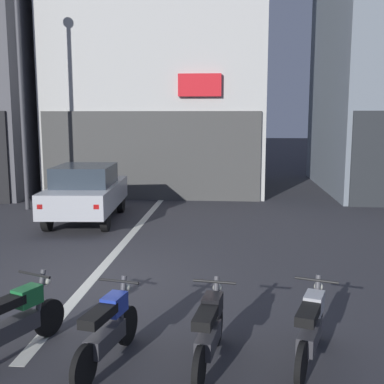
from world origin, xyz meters
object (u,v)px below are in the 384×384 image
Objects in this scene: car_silver_crossing_near at (86,191)px; motorcycle_blue_row_left_mid at (108,329)px; motorcycle_black_row_centre at (209,330)px; street_lamp at (20,72)px; motorcycle_green_row_leftmost at (17,319)px; motorcycle_silver_row_right_mid at (311,327)px.

motorcycle_blue_row_left_mid is at bearing -71.23° from car_silver_crossing_near.
motorcycle_black_row_centre is (1.24, 0.08, 0.00)m from motorcycle_blue_row_left_mid.
car_silver_crossing_near is at bearing -32.65° from street_lamp.
car_silver_crossing_near is at bearing 116.53° from motorcycle_black_row_centre.
street_lamp is 4.42× the size of motorcycle_blue_row_left_mid.
motorcycle_green_row_leftmost is 3.71m from motorcycle_silver_row_right_mid.
motorcycle_black_row_centre and motorcycle_silver_row_right_mid have the same top height.
street_lamp reaches higher than motorcycle_silver_row_right_mid.
car_silver_crossing_near is at bearing 100.76° from motorcycle_green_row_leftmost.
street_lamp is at bearing 118.49° from motorcycle_blue_row_left_mid.
car_silver_crossing_near is 2.56× the size of motorcycle_blue_row_left_mid.
motorcycle_silver_row_right_mid is (5.20, -7.75, -0.43)m from car_silver_crossing_near.
motorcycle_green_row_leftmost is at bearing 177.58° from motorcycle_black_row_centre.
car_silver_crossing_near is 2.62× the size of motorcycle_silver_row_right_mid.
motorcycle_black_row_centre is at bearing 3.73° from motorcycle_blue_row_left_mid.
car_silver_crossing_near is 7.97m from motorcycle_green_row_leftmost.
motorcycle_blue_row_left_mid is (1.23, -0.18, 0.00)m from motorcycle_green_row_leftmost.
motorcycle_black_row_centre is (2.47, -0.10, 0.00)m from motorcycle_green_row_leftmost.
motorcycle_green_row_leftmost is at bearing -79.24° from car_silver_crossing_near.
motorcycle_green_row_leftmost is 1.25m from motorcycle_blue_row_left_mid.
motorcycle_black_row_centre is (3.96, -7.93, -0.43)m from car_silver_crossing_near.
car_silver_crossing_near is 2.69× the size of motorcycle_green_row_leftmost.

